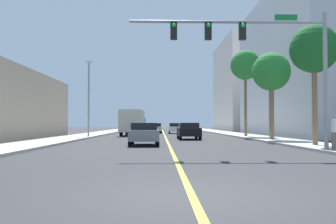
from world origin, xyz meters
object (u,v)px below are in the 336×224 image
at_px(car_blue, 139,128).
at_px(car_silver, 156,128).
at_px(street_lamp, 89,94).
at_px(traffic_signal_mast, 261,47).
at_px(palm_far, 245,66).
at_px(delivery_truck, 133,122).
at_px(pedestrian, 335,132).
at_px(car_black, 189,131).
at_px(car_gray, 144,134).
at_px(car_white, 175,128).
at_px(palm_mid, 271,73).
at_px(car_red, 155,128).
at_px(palm_near, 314,50).

height_order(car_blue, car_silver, car_silver).
height_order(street_lamp, car_silver, street_lamp).
bearing_deg(traffic_signal_mast, car_silver, 98.86).
bearing_deg(palm_far, delivery_truck, 154.72).
height_order(car_silver, delivery_truck, delivery_truck).
bearing_deg(pedestrian, palm_far, -34.96).
bearing_deg(delivery_truck, traffic_signal_mast, -70.17).
distance_m(street_lamp, car_black, 10.72).
bearing_deg(car_gray, delivery_truck, 95.08).
bearing_deg(car_white, palm_mid, -69.86).
distance_m(street_lamp, palm_far, 15.91).
relative_size(car_black, car_white, 0.97).
height_order(palm_mid, car_gray, palm_mid).
bearing_deg(delivery_truck, car_red, 83.49).
relative_size(palm_near, car_red, 1.72).
bearing_deg(traffic_signal_mast, street_lamp, 123.41).
relative_size(traffic_signal_mast, street_lamp, 1.31).
relative_size(car_red, car_silver, 0.90).
relative_size(car_red, pedestrian, 2.42).
bearing_deg(palm_near, palm_far, 91.64).
xyz_separation_m(car_black, delivery_truck, (-5.63, 10.10, 0.80)).
height_order(street_lamp, palm_near, street_lamp).
xyz_separation_m(car_blue, car_gray, (2.25, -32.69, 0.02)).
relative_size(car_black, delivery_truck, 0.53).
bearing_deg(palm_far, car_white, 116.16).
height_order(palm_far, car_red, palm_far).
distance_m(car_white, delivery_truck, 9.36).
relative_size(palm_near, delivery_truck, 0.92).
xyz_separation_m(street_lamp, delivery_truck, (3.83, 6.43, -2.68)).
relative_size(car_blue, car_black, 1.01).
bearing_deg(car_silver, palm_far, -58.71).
bearing_deg(car_silver, pedestrian, -74.49).
xyz_separation_m(car_red, car_white, (2.95, -8.18, 0.05)).
bearing_deg(car_red, car_white, -72.78).
bearing_deg(palm_near, street_lamp, 138.52).
xyz_separation_m(car_blue, pedestrian, (11.60, -38.81, 0.28)).
xyz_separation_m(car_silver, car_gray, (-0.46, -28.76, -0.00)).
relative_size(palm_mid, delivery_truck, 0.90).
relative_size(street_lamp, car_silver, 1.61).
bearing_deg(car_black, car_gray, -113.51).
bearing_deg(palm_near, palm_mid, 91.34).
distance_m(palm_near, car_white, 29.58).
relative_size(palm_mid, car_gray, 1.74).
distance_m(car_silver, car_gray, 28.76).
bearing_deg(car_black, car_blue, 102.92).
distance_m(palm_near, palm_far, 15.13).
bearing_deg(palm_mid, delivery_truck, 132.58).
bearing_deg(car_blue, pedestrian, -72.58).
xyz_separation_m(street_lamp, car_black, (9.46, -3.66, -3.48)).
bearing_deg(palm_far, street_lamp, -176.78).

